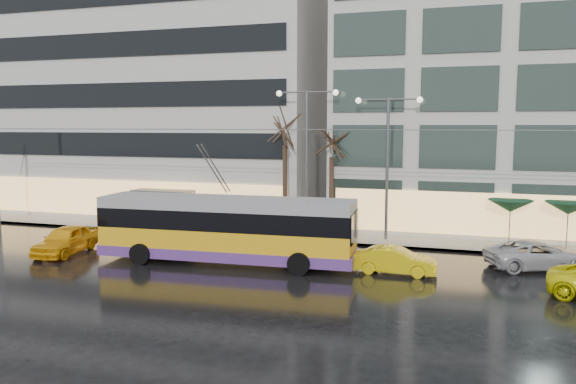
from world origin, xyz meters
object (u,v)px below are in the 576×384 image
at_px(taxi_a, 66,240).
at_px(trolleybus, 226,231).
at_px(street_lamp_near, 307,142).
at_px(bus_shelter, 159,200).

bearing_deg(taxi_a, trolleybus, -2.36).
height_order(trolleybus, street_lamp_near, street_lamp_near).
xyz_separation_m(street_lamp_near, taxi_a, (-11.39, -8.50, -5.21)).
xyz_separation_m(bus_shelter, street_lamp_near, (10.38, 0.11, 4.03)).
bearing_deg(bus_shelter, street_lamp_near, 0.63).
height_order(street_lamp_near, taxi_a, street_lamp_near).
bearing_deg(trolleybus, bus_shelter, 137.10).
xyz_separation_m(trolleybus, taxi_a, (-9.25, -0.72, -0.88)).
bearing_deg(bus_shelter, trolleybus, -42.90).
bearing_deg(street_lamp_near, taxi_a, -143.27).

